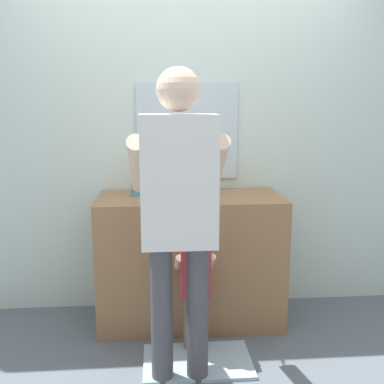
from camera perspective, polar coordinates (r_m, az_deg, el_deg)
The scene contains 9 objects.
ground_plane at distance 3.07m, azimuth 0.24°, elevation -18.41°, with size 14.00×14.00×0.00m, color slate.
back_wall at distance 3.29m, azimuth -0.67°, elevation 8.30°, with size 4.40×0.10×2.70m.
vanity_cabinet at distance 3.15m, azimuth -0.22°, elevation -8.59°, with size 1.25×0.54×0.90m, color olive.
sink_basin at distance 3.00m, azimuth -0.20°, elevation 0.40°, with size 0.34×0.34×0.11m.
faucet at distance 3.20m, azimuth -0.49°, elevation 1.52°, with size 0.18×0.14×0.18m.
toothbrush_cup at distance 3.06m, azimuth -7.13°, elevation 0.47°, with size 0.07×0.07×0.21m.
bath_mat at distance 2.85m, azimuth 0.70°, elevation -20.71°, with size 0.64×0.40×0.02m, color #99B7CC.
child_toddler at distance 2.77m, azimuth 0.43°, elevation -10.97°, with size 0.24×0.24×0.79m.
adult_parent at distance 2.34m, azimuth -1.68°, elevation -1.12°, with size 0.53×0.55×1.70m.
Camera 1 is at (-0.23, -2.66, 1.52)m, focal length 41.97 mm.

